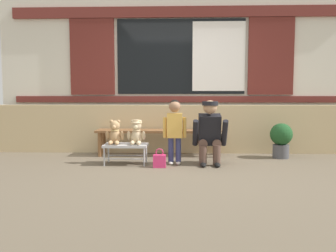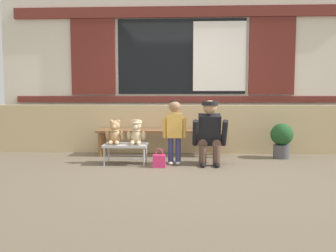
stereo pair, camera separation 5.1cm
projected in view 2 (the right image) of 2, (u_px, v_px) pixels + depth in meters
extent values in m
plane|color=brown|center=(180.00, 169.00, 4.75)|extent=(60.00, 60.00, 0.00)
cube|color=tan|center=(181.00, 129.00, 6.13)|extent=(6.77, 0.25, 0.85)
cube|color=silver|center=(181.00, 63.00, 6.55)|extent=(6.91, 0.20, 3.28)
cube|color=maroon|center=(181.00, 99.00, 6.49)|extent=(6.36, 0.04, 0.12)
cube|color=black|center=(181.00, 57.00, 6.42)|extent=(2.40, 0.03, 1.40)
cube|color=white|center=(219.00, 56.00, 6.38)|extent=(0.98, 0.02, 1.29)
cube|color=maroon|center=(93.00, 57.00, 6.49)|extent=(0.84, 0.05, 1.43)
cube|color=maroon|center=(272.00, 56.00, 6.34)|extent=(0.84, 0.05, 1.43)
cube|color=maroon|center=(182.00, 12.00, 6.33)|extent=(6.36, 0.06, 0.20)
cube|color=brown|center=(158.00, 132.00, 5.64)|extent=(2.10, 0.11, 0.04)
cube|color=brown|center=(159.00, 131.00, 5.78)|extent=(2.10, 0.11, 0.04)
cube|color=brown|center=(159.00, 130.00, 5.93)|extent=(2.10, 0.11, 0.04)
cylinder|color=brown|center=(100.00, 145.00, 5.71)|extent=(0.07, 0.07, 0.40)
cylinder|color=brown|center=(104.00, 142.00, 5.99)|extent=(0.07, 0.07, 0.40)
cylinder|color=brown|center=(217.00, 145.00, 5.62)|extent=(0.07, 0.07, 0.40)
cylinder|color=brown|center=(215.00, 143.00, 5.90)|extent=(0.07, 0.07, 0.40)
cube|color=#BCBCC1|center=(126.00, 145.00, 5.06)|extent=(0.64, 0.36, 0.04)
cylinder|color=#BCBCC1|center=(104.00, 157.00, 4.94)|extent=(0.02, 0.02, 0.26)
cylinder|color=#BCBCC1|center=(109.00, 153.00, 5.24)|extent=(0.02, 0.02, 0.26)
cylinder|color=#BCBCC1|center=(144.00, 157.00, 4.91)|extent=(0.02, 0.02, 0.26)
cylinder|color=#BCBCC1|center=(146.00, 154.00, 5.21)|extent=(0.02, 0.02, 0.26)
cylinder|color=#BCBCC1|center=(124.00, 159.00, 4.93)|extent=(0.58, 0.02, 0.02)
cylinder|color=#BCBCC1|center=(127.00, 155.00, 5.23)|extent=(0.58, 0.02, 0.02)
ellipsoid|color=tan|center=(115.00, 137.00, 5.08)|extent=(0.17, 0.14, 0.22)
sphere|color=tan|center=(115.00, 125.00, 5.05)|extent=(0.15, 0.15, 0.15)
sphere|color=#F4C188|center=(114.00, 127.00, 5.00)|extent=(0.06, 0.06, 0.06)
sphere|color=tan|center=(111.00, 121.00, 5.06)|extent=(0.06, 0.06, 0.06)
ellipsoid|color=tan|center=(107.00, 135.00, 5.05)|extent=(0.06, 0.11, 0.16)
ellipsoid|color=tan|center=(110.00, 143.00, 4.97)|extent=(0.06, 0.15, 0.06)
sphere|color=tan|center=(118.00, 121.00, 5.05)|extent=(0.06, 0.06, 0.06)
ellipsoid|color=tan|center=(122.00, 135.00, 5.04)|extent=(0.06, 0.11, 0.16)
ellipsoid|color=tan|center=(117.00, 143.00, 4.97)|extent=(0.06, 0.15, 0.06)
torus|color=#D6B775|center=(115.00, 130.00, 5.06)|extent=(0.13, 0.13, 0.02)
ellipsoid|color=#CCB289|center=(136.00, 137.00, 5.06)|extent=(0.17, 0.14, 0.22)
sphere|color=#CCB289|center=(136.00, 126.00, 5.04)|extent=(0.15, 0.15, 0.15)
sphere|color=#FFEEBB|center=(136.00, 127.00, 4.99)|extent=(0.06, 0.06, 0.06)
sphere|color=#CCB289|center=(133.00, 122.00, 5.05)|extent=(0.06, 0.06, 0.06)
ellipsoid|color=#CCB289|center=(129.00, 135.00, 5.04)|extent=(0.06, 0.11, 0.16)
ellipsoid|color=#CCB289|center=(132.00, 143.00, 4.96)|extent=(0.06, 0.15, 0.06)
sphere|color=#CCB289|center=(140.00, 122.00, 5.04)|extent=(0.06, 0.06, 0.06)
ellipsoid|color=#CCB289|center=(144.00, 136.00, 5.03)|extent=(0.06, 0.11, 0.16)
ellipsoid|color=#CCB289|center=(139.00, 143.00, 4.95)|extent=(0.06, 0.15, 0.06)
torus|color=beige|center=(136.00, 130.00, 5.05)|extent=(0.13, 0.13, 0.02)
cylinder|color=beige|center=(136.00, 123.00, 5.04)|extent=(0.17, 0.17, 0.01)
cylinder|color=beige|center=(136.00, 121.00, 5.04)|extent=(0.10, 0.10, 0.04)
cylinder|color=navy|center=(171.00, 150.00, 5.04)|extent=(0.08, 0.08, 0.36)
ellipsoid|color=silver|center=(171.00, 163.00, 5.04)|extent=(0.07, 0.12, 0.05)
cylinder|color=navy|center=(178.00, 150.00, 5.03)|extent=(0.08, 0.08, 0.36)
ellipsoid|color=silver|center=(178.00, 163.00, 5.03)|extent=(0.07, 0.12, 0.05)
cube|color=#EAB24C|center=(174.00, 125.00, 5.01)|extent=(0.22, 0.15, 0.36)
cylinder|color=#EAB24C|center=(165.00, 127.00, 5.01)|extent=(0.06, 0.06, 0.30)
cylinder|color=#EAB24C|center=(184.00, 128.00, 5.00)|extent=(0.06, 0.06, 0.30)
sphere|color=#9E7051|center=(175.00, 106.00, 4.98)|extent=(0.17, 0.17, 0.17)
sphere|color=black|center=(175.00, 105.00, 4.99)|extent=(0.16, 0.16, 0.16)
cylinder|color=brown|center=(203.00, 156.00, 4.94)|extent=(0.11, 0.11, 0.30)
cylinder|color=brown|center=(202.00, 143.00, 5.07)|extent=(0.13, 0.32, 0.13)
ellipsoid|color=black|center=(203.00, 165.00, 4.88)|extent=(0.09, 0.20, 0.06)
cylinder|color=brown|center=(217.00, 156.00, 4.94)|extent=(0.11, 0.11, 0.30)
cylinder|color=brown|center=(216.00, 143.00, 5.06)|extent=(0.13, 0.32, 0.13)
ellipsoid|color=black|center=(217.00, 165.00, 4.87)|extent=(0.09, 0.20, 0.06)
cube|color=black|center=(209.00, 129.00, 5.02)|extent=(0.32, 0.30, 0.47)
cylinder|color=black|center=(195.00, 133.00, 4.93)|extent=(0.08, 0.28, 0.40)
cylinder|color=black|center=(224.00, 133.00, 4.91)|extent=(0.08, 0.28, 0.40)
sphere|color=tan|center=(210.00, 107.00, 4.92)|extent=(0.20, 0.20, 0.20)
cylinder|color=black|center=(210.00, 103.00, 4.91)|extent=(0.23, 0.23, 0.06)
cube|color=brown|center=(221.00, 138.00, 5.11)|extent=(0.10, 0.22, 0.16)
cube|color=#E53370|center=(159.00, 161.00, 4.84)|extent=(0.18, 0.11, 0.18)
torus|color=#E53370|center=(159.00, 152.00, 4.83)|extent=(0.11, 0.01, 0.11)
cylinder|color=#4C4C51|center=(281.00, 151.00, 5.56)|extent=(0.26, 0.26, 0.22)
sphere|color=#1E4C23|center=(282.00, 134.00, 5.53)|extent=(0.36, 0.36, 0.36)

